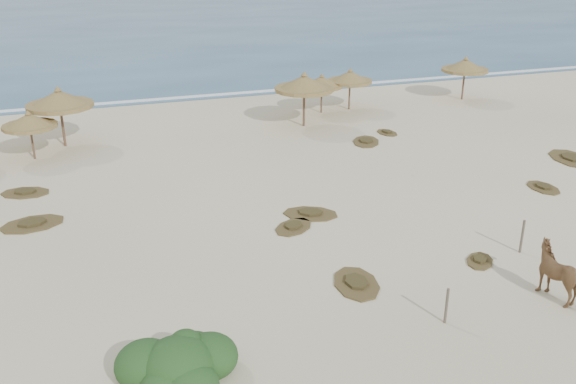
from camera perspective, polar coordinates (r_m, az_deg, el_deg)
name	(u,v)px	position (r m, az deg, el deg)	size (l,w,h in m)	color
ground	(359,283)	(20.84, 6.32, -8.05)	(160.00, 160.00, 0.00)	beige
ocean	(130,13)	(92.16, -13.90, 15.22)	(200.00, 100.00, 0.01)	navy
foam_line	(201,96)	(44.20, -7.78, 8.43)	(70.00, 0.60, 0.01)	white
palapa_1	(29,121)	(33.46, -22.02, 5.83)	(3.40, 3.40, 2.45)	brown
palapa_2	(59,100)	(34.83, -19.68, 7.73)	(4.35, 4.35, 3.17)	brown
palapa_3	(304,84)	(36.41, 1.45, 9.58)	(4.03, 4.03, 3.15)	brown
palapa_4	(350,77)	(40.28, 5.54, 10.10)	(2.83, 2.83, 2.59)	brown
palapa_5	(322,82)	(39.44, 3.02, 9.71)	(3.40, 3.40, 2.42)	brown
palapa_6	(465,66)	(44.07, 15.48, 10.75)	(3.52, 3.52, 2.86)	brown
horse	(562,274)	(21.26, 23.21, -6.69)	(0.89, 1.96, 1.65)	olive
fence_post_near	(446,306)	(19.07, 13.91, -9.80)	(0.08, 0.08, 1.12)	brown
fence_post_far	(522,236)	(23.71, 20.09, -3.73)	(0.09, 0.09, 1.23)	brown
bush	(179,367)	(16.67, -9.70, -15.06)	(3.11, 2.74, 1.39)	#295223
scrub_1	(32,224)	(26.43, -21.78, -2.63)	(2.66, 1.99, 0.16)	brown
scrub_2	(294,227)	(24.31, 0.49, -3.10)	(2.14, 2.03, 0.16)	brown
scrub_3	(310,213)	(25.42, 2.01, -1.92)	(2.61, 2.27, 0.16)	brown
scrub_4	(543,187)	(30.10, 21.75, 0.39)	(1.15, 1.75, 0.16)	brown
scrub_5	(572,158)	(34.46, 23.96, 2.74)	(2.35, 3.20, 0.16)	brown
scrub_6	(25,192)	(29.64, -22.32, -0.03)	(2.35, 1.85, 0.16)	brown
scrub_7	(366,141)	(34.35, 6.96, 4.49)	(2.20, 2.54, 0.16)	brown
scrub_9	(356,283)	(20.73, 6.09, -8.05)	(1.78, 2.42, 0.16)	brown
scrub_10	(387,132)	(36.05, 8.80, 5.26)	(1.15, 1.57, 0.16)	brown
scrub_12	(480,261)	(22.86, 16.69, -5.86)	(1.54, 1.59, 0.16)	brown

